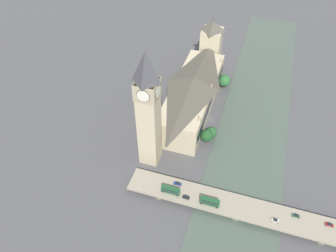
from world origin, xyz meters
TOP-DOWN VIEW (x-y plane):
  - ground_plane at (0.00, 0.00)m, footprint 600.00×600.00m
  - river_water at (-30.40, 0.00)m, footprint 48.79×360.00m
  - parliament_hall at (17.07, -8.00)m, footprint 28.61×93.69m
  - clock_tower at (30.09, 48.67)m, footprint 12.87×12.87m
  - victoria_tower at (17.13, -67.09)m, footprint 16.48×16.48m
  - road_bridge at (-30.40, 70.57)m, footprint 129.58×16.13m
  - double_decker_bus_lead at (8.71, 73.58)m, footprint 11.21×2.57m
  - double_decker_bus_mid at (-14.60, 74.39)m, footprint 11.09×2.61m
  - car_northbound_lead at (-61.43, 67.43)m, footprint 4.08×1.77m
  - car_northbound_mid at (-50.74, 73.81)m, footprint 3.96×1.87m
  - car_northbound_tail at (-78.74, 67.51)m, footprint 4.17×1.76m
  - car_southbound_lead at (-0.86, 74.35)m, footprint 4.02×1.84m
  - car_southbound_mid at (6.47, 66.66)m, footprint 4.72×1.80m
  - tree_embankment_near at (-3.52, 19.31)m, footprint 7.75×7.75m
  - tree_embankment_mid at (-1.22, 23.96)m, footprint 8.73×8.73m
  - tree_embankment_far at (-1.10, -41.09)m, footprint 9.77×9.77m

SIDE VIEW (x-z plane):
  - ground_plane at x=0.00m, z-range 0.00..0.00m
  - river_water at x=-30.40m, z-range 0.00..0.30m
  - road_bridge at x=-30.40m, z-range 1.33..5.83m
  - car_northbound_lead at x=-61.43m, z-range 4.49..5.83m
  - car_southbound_mid at x=6.47m, z-range 4.49..5.86m
  - car_northbound_tail at x=-78.74m, z-range 4.49..5.87m
  - car_northbound_mid at x=-50.74m, z-range 4.49..5.92m
  - car_southbound_lead at x=-0.86m, z-range 4.47..5.97m
  - tree_embankment_near at x=-3.52m, z-range 1.20..11.37m
  - tree_embankment_mid at x=-1.22m, z-range 1.34..12.78m
  - double_decker_bus_lead at x=8.71m, z-range 4.74..9.44m
  - double_decker_bus_mid at x=-14.60m, z-range 4.75..9.84m
  - tree_embankment_far at x=-1.10m, z-range 1.34..13.81m
  - parliament_hall at x=17.07m, z-range -0.10..28.71m
  - victoria_tower at x=17.13m, z-range -2.00..45.68m
  - clock_tower at x=30.09m, z-range 2.65..82.90m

